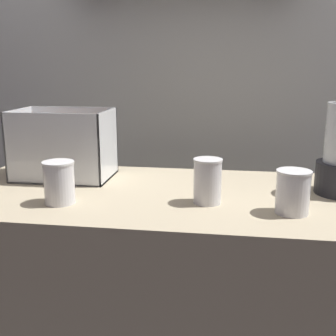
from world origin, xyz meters
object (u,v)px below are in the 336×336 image
object	(u,v)px
juice_cup_orange_far_left	(59,185)
juice_cup_orange_left	(207,183)
juice_cup_mango_middle	(293,194)
carrot_display_bin	(64,156)

from	to	relation	value
juice_cup_orange_far_left	juice_cup_orange_left	bearing A→B (deg)	8.71
juice_cup_mango_middle	juice_cup_orange_left	bearing A→B (deg)	166.82
juice_cup_orange_far_left	juice_cup_mango_middle	bearing A→B (deg)	0.91
juice_cup_orange_far_left	carrot_display_bin	bearing A→B (deg)	109.34
juice_cup_orange_far_left	juice_cup_orange_left	distance (m)	0.43
juice_cup_orange_far_left	juice_cup_orange_left	xyz separation A→B (m)	(0.43, 0.07, 0.01)
carrot_display_bin	juice_cup_orange_left	world-z (taller)	carrot_display_bin
carrot_display_bin	juice_cup_orange_left	xyz separation A→B (m)	(0.53, -0.22, -0.02)
juice_cup_mango_middle	juice_cup_orange_far_left	bearing A→B (deg)	-179.09
juice_cup_mango_middle	carrot_display_bin	bearing A→B (deg)	160.37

